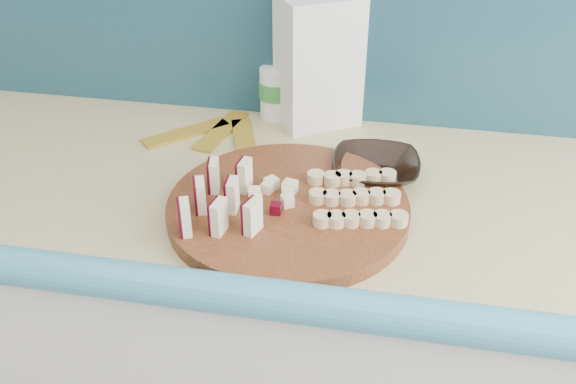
# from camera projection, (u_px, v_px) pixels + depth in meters

# --- Properties ---
(kitchen_counter) EXTENTS (2.20, 0.63, 0.91)m
(kitchen_counter) POSITION_uv_depth(u_px,v_px,m) (323.00, 365.00, 1.38)
(kitchen_counter) COLOR white
(kitchen_counter) RESTS_ON ground
(backsplash) EXTENTS (2.20, 0.02, 0.50)m
(backsplash) POSITION_uv_depth(u_px,v_px,m) (355.00, 0.00, 1.24)
(backsplash) COLOR teal
(backsplash) RESTS_ON kitchen_counter
(cutting_board) EXTENTS (0.47, 0.47, 0.03)m
(cutting_board) POSITION_uv_depth(u_px,v_px,m) (288.00, 208.00, 1.06)
(cutting_board) COLOR #451E0E
(cutting_board) RESTS_ON kitchen_counter
(apple_wedges) EXTENTS (0.12, 0.17, 0.06)m
(apple_wedges) POSITION_uv_depth(u_px,v_px,m) (221.00, 198.00, 1.01)
(apple_wedges) COLOR beige
(apple_wedges) RESTS_ON cutting_board
(apple_chunks) EXTENTS (0.05, 0.07, 0.02)m
(apple_chunks) POSITION_uv_depth(u_px,v_px,m) (273.00, 197.00, 1.05)
(apple_chunks) COLOR beige
(apple_chunks) RESTS_ON cutting_board
(banana_slices) EXTENTS (0.17, 0.17, 0.02)m
(banana_slices) POSITION_uv_depth(u_px,v_px,m) (355.00, 197.00, 1.05)
(banana_slices) COLOR tan
(banana_slices) RESTS_ON cutting_board
(brown_bowl) EXTENTS (0.17, 0.17, 0.04)m
(brown_bowl) POSITION_uv_depth(u_px,v_px,m) (375.00, 169.00, 1.15)
(brown_bowl) COLOR black
(brown_bowl) RESTS_ON kitchen_counter
(flour_bag) EXTENTS (0.19, 0.18, 0.27)m
(flour_bag) POSITION_uv_depth(u_px,v_px,m) (319.00, 61.00, 1.29)
(flour_bag) COLOR white
(flour_bag) RESTS_ON kitchen_counter
(canister) EXTENTS (0.07, 0.07, 0.11)m
(canister) POSITION_uv_depth(u_px,v_px,m) (275.00, 92.00, 1.34)
(canister) COLOR white
(canister) RESTS_ON kitchen_counter
(banana_peel) EXTENTS (0.25, 0.22, 0.01)m
(banana_peel) POSITION_uv_depth(u_px,v_px,m) (217.00, 135.00, 1.30)
(banana_peel) COLOR gold
(banana_peel) RESTS_ON kitchen_counter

